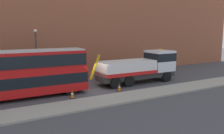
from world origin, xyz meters
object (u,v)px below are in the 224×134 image
traffic_cone_midway (119,88)px  street_lamp (36,51)px  recovery_tow_truck (140,67)px  double_decker_bus (22,72)px  traffic_cone_near_bus (72,94)px

traffic_cone_midway → street_lamp: street_lamp is taller
recovery_tow_truck → street_lamp: (-9.83, 5.59, 1.71)m
double_decker_bus → street_lamp: (2.47, 5.59, 1.24)m
recovery_tow_truck → double_decker_bus: 12.31m
recovery_tow_truck → traffic_cone_near_bus: (-8.71, -2.18, -1.42)m
traffic_cone_midway → recovery_tow_truck: bearing=27.8°
recovery_tow_truck → traffic_cone_near_bus: recovery_tow_truck is taller
double_decker_bus → street_lamp: bearing=66.8°
double_decker_bus → street_lamp: street_lamp is taller
double_decker_bus → traffic_cone_midway: size_ratio=15.38×
recovery_tow_truck → street_lamp: size_ratio=1.74×
recovery_tow_truck → street_lamp: bearing=151.1°
traffic_cone_near_bus → traffic_cone_midway: size_ratio=1.00×
double_decker_bus → traffic_cone_midway: 8.77m
double_decker_bus → traffic_cone_near_bus: bearing=-30.6°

